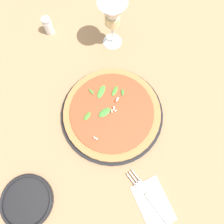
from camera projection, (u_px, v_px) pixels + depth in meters
The scene contains 7 objects.
ground_plane at pixel (105, 122), 0.69m from camera, with size 6.00×6.00×0.00m, color #9E7A56.
pizza_arugula_main at pixel (112, 113), 0.68m from camera, with size 0.32×0.32×0.05m.
wine_glass at pixel (112, 15), 0.66m from camera, with size 0.09×0.09×0.18m.
napkin at pixel (153, 203), 0.62m from camera, with size 0.13×0.09×0.01m.
fork at pixel (152, 201), 0.61m from camera, with size 0.20×0.07×0.00m.
side_plate_white at pixel (26, 201), 0.61m from camera, with size 0.15×0.15×0.02m.
shaker_pepper at pixel (48, 26), 0.77m from camera, with size 0.03×0.03×0.07m.
Camera 1 is at (-0.18, 0.05, 0.67)m, focal length 35.00 mm.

